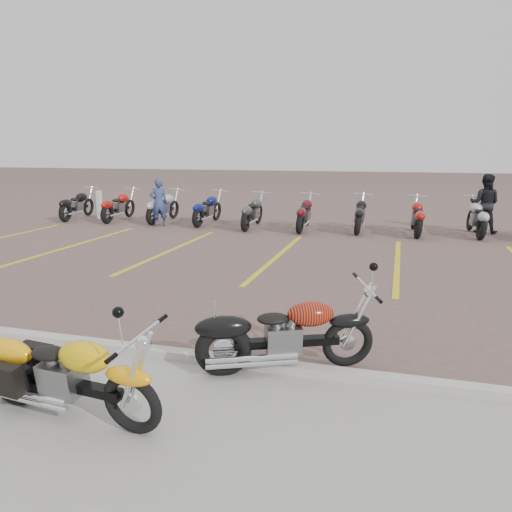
{
  "coord_description": "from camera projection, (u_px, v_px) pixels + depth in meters",
  "views": [
    {
      "loc": [
        2.67,
        -7.06,
        2.46
      ],
      "look_at": [
        0.47,
        0.56,
        0.75
      ],
      "focal_mm": 35.0,
      "sensor_mm": 36.0,
      "label": 1
    }
  ],
  "objects": [
    {
      "name": "person_b",
      "position": [
        485.0,
        204.0,
        14.78
      ],
      "size": [
        0.99,
        0.85,
        1.74
      ],
      "primitive_type": "imported",
      "rotation": [
        0.0,
        0.0,
        2.89
      ],
      "color": "black",
      "rests_on": "ground"
    },
    {
      "name": "bg_bike_row",
      "position": [
        359.0,
        213.0,
        15.13
      ],
      "size": [
        20.58,
        2.04,
        1.1
      ],
      "color": "black",
      "rests_on": "ground"
    },
    {
      "name": "concrete_apron",
      "position": [
        2.0,
        491.0,
        3.65
      ],
      "size": [
        60.0,
        5.0,
        0.01
      ],
      "primitive_type": "cube",
      "color": "#9E9B93",
      "rests_on": "ground"
    },
    {
      "name": "flame_cruiser",
      "position": [
        281.0,
        337.0,
        5.53
      ],
      "size": [
        1.89,
        0.96,
        0.83
      ],
      "rotation": [
        0.11,
        0.0,
        0.43
      ],
      "color": "black",
      "rests_on": "ground"
    },
    {
      "name": "person_a",
      "position": [
        159.0,
        202.0,
        16.12
      ],
      "size": [
        0.67,
        0.6,
        1.53
      ],
      "primitive_type": "imported",
      "rotation": [
        0.0,
        0.0,
        3.67
      ],
      "color": "navy",
      "rests_on": "ground"
    },
    {
      "name": "curb",
      "position": [
        159.0,
        353.0,
        5.98
      ],
      "size": [
        60.0,
        0.18,
        0.12
      ],
      "primitive_type": "cube",
      "color": "#ADAAA3",
      "rests_on": "ground"
    },
    {
      "name": "yellow_cruiser",
      "position": [
        66.0,
        376.0,
        4.59
      ],
      "size": [
        2.0,
        0.39,
        0.83
      ],
      "rotation": [
        0.12,
        0.0,
        -0.11
      ],
      "color": "black",
      "rests_on": "ground"
    },
    {
      "name": "bollard",
      "position": [
        99.0,
        205.0,
        17.91
      ],
      "size": [
        0.16,
        0.16,
        1.0
      ],
      "primitive_type": "cube",
      "rotation": [
        0.0,
        0.0,
        -0.05
      ],
      "color": "silver",
      "rests_on": "ground"
    },
    {
      "name": "ground",
      "position": [
        217.0,
        308.0,
        7.88
      ],
      "size": [
        100.0,
        100.0,
        0.0
      ],
      "primitive_type": "plane",
      "color": "brown",
      "rests_on": "ground"
    },
    {
      "name": "parking_stripes",
      "position": [
        277.0,
        256.0,
        11.63
      ],
      "size": [
        38.0,
        5.5,
        0.01
      ],
      "primitive_type": null,
      "color": "gold",
      "rests_on": "ground"
    }
  ]
}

